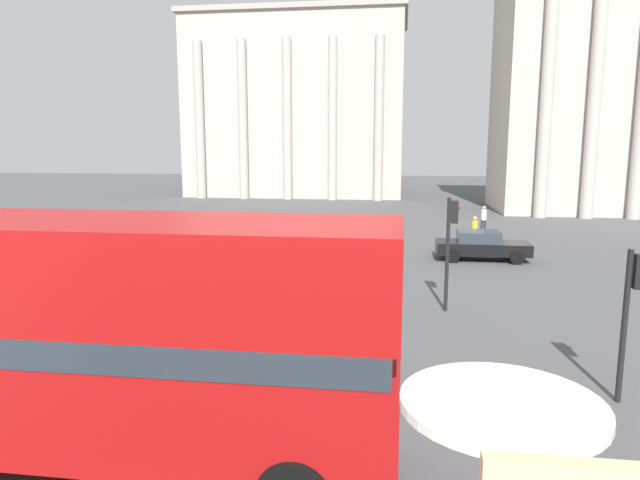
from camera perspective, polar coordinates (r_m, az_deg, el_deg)
double_decker_bus at (r=10.20m, az=-24.21°, el=-8.17°), size 10.79×2.76×4.13m
cafe_dining_table at (r=1.91m, az=17.43°, el=-20.32°), size 0.60×0.60×0.73m
plaza_building_left at (r=62.98m, az=-2.10°, el=13.10°), size 22.72×13.65×18.59m
traffic_light_near at (r=13.13m, az=28.64°, el=-5.52°), size 0.42×0.24×3.22m
traffic_light_mid at (r=18.40m, az=12.92°, el=0.25°), size 0.42×0.24×3.65m
car_maroon at (r=18.38m, az=-12.13°, el=-5.12°), size 4.20×1.93×1.35m
car_black at (r=27.42m, az=15.83°, el=-0.49°), size 4.20×1.93×1.35m
pedestrian_olive at (r=29.45m, az=5.97°, el=1.10°), size 0.32×0.32×1.75m
pedestrian_blue at (r=25.30m, az=-6.59°, el=-0.19°), size 0.32×0.32×1.82m
pedestrian_white at (r=35.81m, az=16.05°, el=2.17°), size 0.32×0.32×1.66m
pedestrian_yellow at (r=30.02m, az=15.19°, el=0.92°), size 0.32×0.32×1.71m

